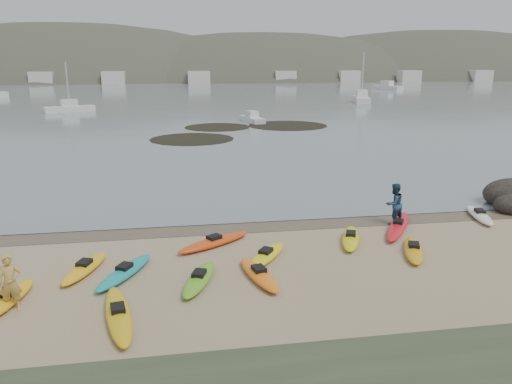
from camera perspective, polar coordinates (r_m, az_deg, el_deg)
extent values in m
plane|color=tan|center=(23.49, 0.00, -3.54)|extent=(600.00, 600.00, 0.00)
plane|color=brown|center=(23.21, 0.12, -3.76)|extent=(60.00, 60.00, 0.00)
plane|color=slate|center=(322.10, -8.98, 13.33)|extent=(1200.00, 1200.00, 0.00)
ellipsoid|color=yellow|center=(21.37, 10.77, -5.22)|extent=(1.78, 3.13, 0.34)
ellipsoid|color=orange|center=(17.62, 0.33, -9.40)|extent=(1.34, 3.21, 0.34)
ellipsoid|color=teal|center=(18.40, -14.77, -8.84)|extent=(2.17, 3.33, 0.34)
ellipsoid|color=orange|center=(20.71, 17.56, -6.33)|extent=(1.80, 3.06, 0.34)
ellipsoid|color=#D64412|center=(20.66, -4.80, -5.72)|extent=(3.38, 2.57, 0.34)
ellipsoid|color=yellow|center=(19.18, 1.12, -7.33)|extent=(2.31, 2.89, 0.34)
ellipsoid|color=yellow|center=(19.14, -18.98, -8.23)|extent=(1.65, 3.07, 0.34)
ellipsoid|color=#67B323|center=(17.38, -6.50, -9.86)|extent=(1.67, 3.08, 0.34)
ellipsoid|color=red|center=(23.41, 15.93, -3.76)|extent=(3.01, 4.10, 0.34)
ellipsoid|color=yellow|center=(17.73, -26.46, -10.90)|extent=(1.30, 2.98, 0.34)
ellipsoid|color=white|center=(26.37, 24.18, -2.43)|extent=(1.46, 3.20, 0.34)
ellipsoid|color=gold|center=(15.61, -15.46, -13.36)|extent=(1.39, 3.90, 0.34)
imported|color=tan|center=(16.99, -26.29, -9.28)|extent=(0.71, 0.51, 1.81)
imported|color=navy|center=(23.89, 15.51, -1.33)|extent=(1.16, 1.04, 1.96)
ellipsoid|color=black|center=(28.21, 27.26, -1.73)|extent=(1.85, 1.67, 1.11)
cylinder|color=black|center=(48.78, -7.33, 6.01)|extent=(8.12, 8.12, 0.04)
cylinder|color=black|center=(58.74, 3.63, 7.58)|extent=(9.22, 9.22, 0.04)
cylinder|color=black|center=(57.32, -4.44, 7.39)|extent=(7.43, 7.43, 0.04)
cube|color=silver|center=(79.15, -20.53, 8.89)|extent=(7.24, 4.43, 0.98)
cube|color=silver|center=(61.90, -0.45, 8.30)|extent=(2.59, 5.48, 0.74)
cube|color=silver|center=(93.26, 11.95, 10.33)|extent=(4.56, 8.92, 1.20)
cube|color=silver|center=(136.48, 14.74, 11.50)|extent=(5.94, 8.97, 1.23)
ellipsoid|color=#384235|center=(222.36, -20.21, 7.36)|extent=(220.00, 120.00, 80.00)
ellipsoid|color=#384235|center=(216.68, 0.95, 8.80)|extent=(200.00, 110.00, 68.00)
ellipsoid|color=#384235|center=(255.28, 19.86, 8.44)|extent=(230.00, 130.00, 76.00)
cube|color=beige|center=(171.43, -22.83, 11.89)|extent=(7.00, 5.00, 4.00)
cube|color=beige|center=(167.70, -14.65, 12.51)|extent=(7.00, 5.00, 4.00)
cube|color=beige|center=(167.36, -6.24, 12.89)|extent=(7.00, 5.00, 4.00)
cube|color=beige|center=(170.44, 2.06, 12.99)|extent=(7.00, 5.00, 4.00)
cube|color=beige|center=(176.75, 9.90, 12.86)|extent=(7.00, 5.00, 4.00)
cube|color=beige|center=(185.96, 17.08, 12.52)|extent=(7.00, 5.00, 4.00)
cube|color=beige|center=(197.68, 23.47, 12.07)|extent=(7.00, 5.00, 4.00)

